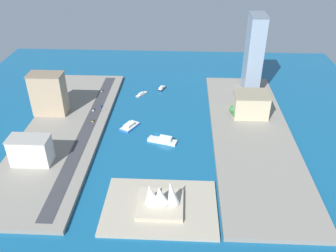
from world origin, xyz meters
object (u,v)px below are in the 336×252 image
Objects in this scene: ferry_white_commuter at (163,140)px; yacht_sleek_gray at (142,94)px; patrol_launch_navy at (162,88)px; sedan_silver at (102,90)px; apartment_midrise_tan at (49,94)px; tower_tall_glass at (254,54)px; traffic_light_waterfront at (102,108)px; opera_landmark at (160,198)px; office_block_beige at (251,104)px; van_white at (93,110)px; taxi_yellow_cab at (93,120)px; hotel_broad_white at (31,150)px; catamaran_blue at (130,126)px; hatchback_blue at (101,107)px.

ferry_white_commuter reaches higher than yacht_sleek_gray.
patrol_launch_navy is at bearing -85.78° from ferry_white_commuter.
apartment_midrise_tan is at bearing 51.97° from sedan_silver.
tower_tall_glass is 166.25m from sedan_silver.
apartment_midrise_tan is at bearing 5.36° from traffic_light_waterfront.
traffic_light_waterfront is 141.84m from opera_landmark.
van_white is at bearing -0.31° from office_block_beige.
taxi_yellow_cab is (59.83, 79.51, 2.86)m from patrol_launch_navy.
hotel_broad_white is 4.84× the size of traffic_light_waterfront.
catamaran_blue is at bearing -35.30° from ferry_white_commuter.
traffic_light_waterfront reaches higher than yacht_sleek_gray.
patrol_launch_navy is 66.38m from sedan_silver.
office_block_beige is 7.54× the size of sedan_silver.
hotel_broad_white is 98.93m from hatchback_blue.
catamaran_blue is at bearing 32.87° from tower_tall_glass.
office_block_beige reaches higher than van_white.
taxi_yellow_cab is 0.65× the size of traffic_light_waterfront.
apartment_midrise_tan reaches higher than hatchback_blue.
tower_tall_glass is 177.91m from taxi_yellow_cab.
taxi_yellow_cab is at bearing -56.49° from opera_landmark.
apartment_midrise_tan is (11.43, -79.37, 9.06)m from hotel_broad_white.
van_white is at bearing 49.62° from hatchback_blue.
opera_landmark is (-74.72, 127.62, 4.54)m from van_white.
hotel_broad_white is (67.21, 61.39, 13.30)m from catamaran_blue.
tower_tall_glass is at bearing -147.13° from catamaran_blue.
ferry_white_commuter is 0.88× the size of opera_landmark.
tower_tall_glass is 18.72× the size of sedan_silver.
hatchback_blue is 9.82m from traffic_light_waterfront.
ferry_white_commuter is 4.19× the size of traffic_light_waterfront.
tower_tall_glass is (-96.45, 4.57, 43.01)m from patrol_launch_navy.
opera_landmark is at bearing 100.59° from yacht_sleek_gray.
ferry_white_commuter is 0.82× the size of office_block_beige.
opera_landmark is at bearing 117.61° from traffic_light_waterfront.
yacht_sleek_gray is 60.84m from van_white.
hatchback_blue is (66.20, -54.12, 2.28)m from ferry_white_commuter.
office_block_beige is (-113.39, -23.61, 13.25)m from catamaran_blue.
catamaran_blue is 150.50m from tower_tall_glass.
sedan_silver is 46.20m from traffic_light_waterfront.
ferry_white_commuter is at bearing 159.75° from apartment_midrise_tan.
hotel_broad_white is (70.70, 128.94, 13.79)m from yacht_sleek_gray.
apartment_midrise_tan is at bearing -46.73° from opera_landmark.
traffic_light_waterfront is (-9.50, 45.09, 3.37)m from sedan_silver.
apartment_midrise_tan reaches higher than traffic_light_waterfront.
taxi_yellow_cab reaches higher than hatchback_blue.
taxi_yellow_cab is (-4.19, 21.11, -0.02)m from van_white.
ferry_white_commuter is 141.14m from tower_tall_glass.
traffic_light_waterfront is at bearing 167.84° from van_white.
opera_landmark reaches higher than taxi_yellow_cab.
patrol_launch_navy is at bearing -86.71° from opera_landmark.
sedan_silver reaches higher than taxi_yellow_cab.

